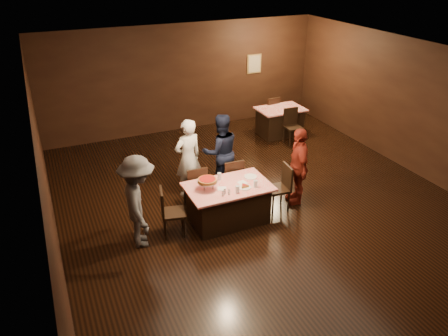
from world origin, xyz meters
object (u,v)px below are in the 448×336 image
Objects in this scene: main_table at (228,203)px; diner_grey_knit at (139,202)px; chair_end_left at (173,212)px; chair_end_right at (278,188)px; chair_far_left at (195,186)px; back_table at (280,121)px; diner_navy_hoodie at (221,152)px; glass_back at (219,176)px; diner_red_shirt at (298,166)px; chair_far_right at (231,178)px; chair_back_near at (293,127)px; pizza_stand at (207,180)px; glass_front_right at (256,184)px; diner_white_jacket at (188,158)px; chair_back_far at (270,112)px; plate_empty at (251,177)px; glass_front_left at (237,189)px.

diner_grey_knit is at bearing -178.80° from main_table.
chair_end_left and chair_end_right have the same top height.
chair_far_left is 1.58m from diner_grey_knit.
diner_navy_hoodie is at bearing -142.15° from back_table.
chair_far_left is 6.79× the size of glass_back.
chair_far_left is at bearing -89.00° from diner_red_shirt.
diner_navy_hoodie reaches higher than back_table.
chair_back_near is at bearing -142.66° from chair_far_right.
glass_back is (0.35, -0.45, 0.37)m from chair_far_left.
pizza_stand reaches higher than main_table.
chair_end_right is 0.79m from glass_front_right.
chair_far_left is 1.00× the size of chair_back_near.
glass_back is at bearing 132.27° from glass_front_right.
diner_red_shirt reaches higher than chair_end_right.
diner_grey_knit is at bearing 105.57° from chair_end_left.
chair_back_near is at bearing -170.23° from diner_white_jacket.
chair_far_left and chair_back_far have the same top height.
pizza_stand reaches higher than plate_empty.
glass_back is at bearing -135.67° from back_table.
diner_grey_knit is at bearing -83.69° from chair_end_right.
chair_end_right is at bearing 21.04° from glass_front_right.
chair_back_far is at bearing 57.63° from glass_front_right.
diner_grey_knit is (-1.72, -0.04, 0.47)m from main_table.
plate_empty is 0.42m from glass_front_right.
diner_white_jacket is at bearing 104.91° from main_table.
diner_red_shirt reaches higher than chair_far_right.
glass_front_right is at bearing -86.94° from chair_end_left.
chair_far_left is at bearing -110.99° from chair_end_right.
diner_red_shirt is (3.32, 0.13, -0.04)m from diner_grey_knit.
chair_far_right is 1.00× the size of chair_end_left.
diner_white_jacket is at bearing -148.27° from back_table.
chair_far_left is at bearing -30.80° from chair_end_left.
chair_far_left is 1.06m from diner_navy_hoodie.
chair_back_near is 4.38m from glass_front_left.
chair_far_right is 1.68m from chair_end_left.
chair_end_left is 2.20m from chair_end_right.
chair_end_right is at bearing -1.91° from pizza_stand.
chair_far_right is 1.41m from diner_red_shirt.
chair_back_far is at bearing -135.23° from chair_far_left.
diner_navy_hoodie is at bearing -37.01° from chair_end_left.
diner_grey_knit reaches higher than glass_front_right.
diner_red_shirt is 4.31× the size of pizza_stand.
diner_grey_knit is at bearing 36.49° from diner_navy_hoodie.
pizza_stand is at bearing -144.46° from glass_back.
chair_far_left reaches higher than plate_empty.
diner_white_jacket is 4.51× the size of pizza_stand.
pizza_stand is (-3.58, -3.40, 0.57)m from back_table.
diner_grey_knit reaches higher than main_table.
chair_end_left is at bearing -164.05° from glass_back.
diner_navy_hoodie reaches higher than pizza_stand.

